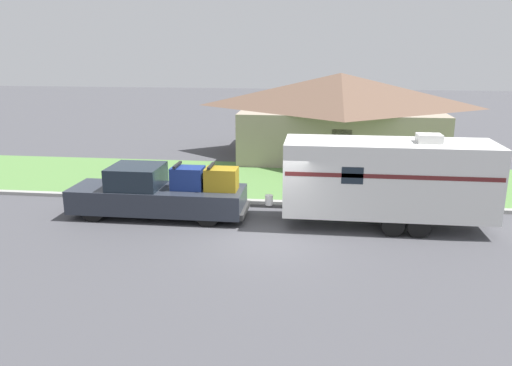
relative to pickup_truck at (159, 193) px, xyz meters
The scene contains 7 objects.
ground_plane 4.65m from the pickup_truck, 22.69° to the right, with size 120.00×120.00×0.00m, color #47474C.
curb_strip 4.73m from the pickup_truck, 25.25° to the left, with size 80.00×0.30×0.14m.
lawn_strip 7.09m from the pickup_truck, 53.21° to the left, with size 80.00×7.00×0.03m.
house_across_street 13.89m from the pickup_truck, 59.93° to the left, with size 11.62×8.50×4.66m.
pickup_truck is the anchor object (origin of this frame).
travel_trailer 8.19m from the pickup_truck, ahead, with size 8.28×2.26×3.28m.
mailbox 3.24m from the pickup_truck, 120.79° to the left, with size 0.48×0.20×1.37m.
Camera 1 is at (1.50, -15.20, 6.09)m, focal length 35.00 mm.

